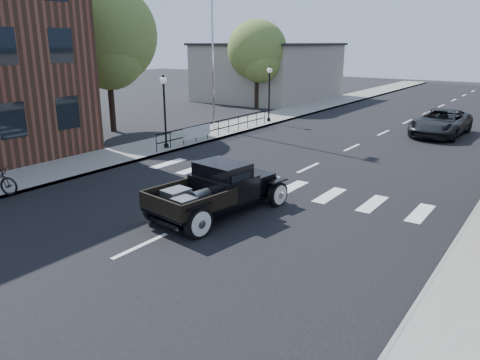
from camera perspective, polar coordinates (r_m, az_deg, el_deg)
The scene contains 14 objects.
ground at distance 15.23m, azimuth -3.79°, elevation -4.23°, with size 120.00×120.00×0.00m, color black.
road at distance 28.08m, azimuth 15.78°, elevation 4.90°, with size 14.00×80.00×0.02m, color black.
road_markings at distance 23.51m, azimuth 11.64°, elevation 2.97°, with size 12.00×60.00×0.06m, color silver, non-canonical shape.
sidewalk_left at distance 31.82m, azimuth 1.17°, elevation 6.96°, with size 3.00×80.00×0.15m, color gray.
low_building_left at distance 45.91m, azimuth 3.57°, elevation 12.96°, with size 10.00×12.00×5.00m, color gray.
railing at distance 27.03m, azimuth -2.65°, elevation 6.46°, with size 0.08×10.00×1.00m, color black, non-canonical shape.
banner at distance 25.49m, azimuth -5.26°, elevation 5.33°, with size 0.04×2.20×0.60m, color silver, non-canonical shape.
lamp_post_b at distance 24.02m, azimuth -9.16°, elevation 8.23°, with size 0.36×0.36×3.69m, color black, non-canonical shape.
lamp_post_c at distance 31.91m, azimuth 3.57°, elevation 10.44°, with size 0.36×0.36×3.69m, color black, non-canonical shape.
flagpole at distance 29.36m, azimuth -3.39°, elevation 18.10°, with size 0.12×0.12×12.06m, color silver.
big_tree_near at distance 29.86m, azimuth -15.78°, elevation 14.02°, with size 5.95×5.95×8.74m, color #596F2F, non-canonical shape.
big_tree_far at distance 39.46m, azimuth 2.08°, elevation 13.91°, with size 4.84×4.84×7.11m, color #596F2F, non-canonical shape.
hotrod_pickup at distance 14.95m, azimuth -2.72°, elevation -1.10°, with size 2.33×4.98×1.73m, color black, non-canonical shape.
second_car at distance 30.18m, azimuth 23.28°, elevation 6.43°, with size 2.56×5.54×1.54m, color black.
Camera 1 is at (8.97, -11.05, 5.41)m, focal length 35.00 mm.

